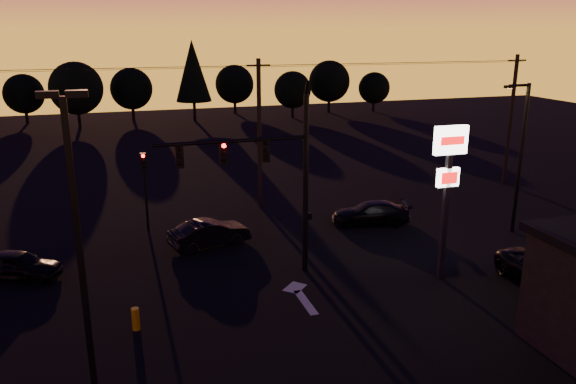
% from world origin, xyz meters
% --- Properties ---
extents(ground, '(120.00, 120.00, 0.00)m').
position_xyz_m(ground, '(0.00, 0.00, 0.00)').
color(ground, black).
rests_on(ground, ground).
extents(lane_arrow, '(1.20, 3.10, 0.01)m').
position_xyz_m(lane_arrow, '(0.50, 1.67, 0.01)').
color(lane_arrow, beige).
rests_on(lane_arrow, ground).
extents(traffic_signal_mast, '(6.79, 0.52, 8.58)m').
position_xyz_m(traffic_signal_mast, '(-0.10, 3.99, 4.94)').
color(traffic_signal_mast, black).
rests_on(traffic_signal_mast, ground).
extents(secondary_signal, '(0.30, 0.31, 4.35)m').
position_xyz_m(secondary_signal, '(-5.00, 11.49, 2.86)').
color(secondary_signal, black).
rests_on(secondary_signal, ground).
extents(parking_lot_light, '(1.25, 0.30, 9.14)m').
position_xyz_m(parking_lot_light, '(-7.50, -3.00, 5.27)').
color(parking_lot_light, black).
rests_on(parking_lot_light, ground).
extents(pylon_sign, '(1.50, 0.28, 6.80)m').
position_xyz_m(pylon_sign, '(7.00, 1.50, 4.91)').
color(pylon_sign, black).
rests_on(pylon_sign, ground).
extents(streetlight, '(1.55, 0.35, 8.00)m').
position_xyz_m(streetlight, '(13.91, 5.50, 4.42)').
color(streetlight, black).
rests_on(streetlight, ground).
extents(utility_pole_1, '(1.40, 0.26, 9.00)m').
position_xyz_m(utility_pole_1, '(2.00, 14.00, 4.59)').
color(utility_pole_1, black).
rests_on(utility_pole_1, ground).
extents(utility_pole_2, '(1.40, 0.26, 9.00)m').
position_xyz_m(utility_pole_2, '(20.00, 14.00, 4.59)').
color(utility_pole_2, black).
rests_on(utility_pole_2, ground).
extents(power_wires, '(36.00, 1.22, 0.07)m').
position_xyz_m(power_wires, '(2.00, 14.00, 8.57)').
color(power_wires, black).
rests_on(power_wires, ground).
extents(bollard, '(0.29, 0.29, 0.86)m').
position_xyz_m(bollard, '(-6.15, 0.84, 0.43)').
color(bollard, '#AB7E06').
rests_on(bollard, ground).
extents(tree_1, '(4.54, 4.54, 5.71)m').
position_xyz_m(tree_1, '(-16.00, 53.00, 3.43)').
color(tree_1, black).
rests_on(tree_1, ground).
extents(tree_2, '(5.77, 5.78, 7.26)m').
position_xyz_m(tree_2, '(-10.00, 48.00, 4.37)').
color(tree_2, black).
rests_on(tree_2, ground).
extents(tree_3, '(4.95, 4.95, 6.22)m').
position_xyz_m(tree_3, '(-4.00, 52.00, 3.75)').
color(tree_3, black).
rests_on(tree_3, ground).
extents(tree_4, '(4.18, 4.18, 9.50)m').
position_xyz_m(tree_4, '(3.00, 49.00, 5.93)').
color(tree_4, black).
rests_on(tree_4, ground).
extents(tree_5, '(4.95, 4.95, 6.22)m').
position_xyz_m(tree_5, '(9.00, 54.00, 3.75)').
color(tree_5, black).
rests_on(tree_5, ground).
extents(tree_6, '(4.54, 4.54, 5.71)m').
position_xyz_m(tree_6, '(15.00, 48.00, 3.43)').
color(tree_6, black).
rests_on(tree_6, ground).
extents(tree_7, '(5.36, 5.36, 6.74)m').
position_xyz_m(tree_7, '(21.00, 51.00, 4.06)').
color(tree_7, black).
rests_on(tree_7, ground).
extents(tree_8, '(4.12, 4.12, 5.19)m').
position_xyz_m(tree_8, '(27.00, 50.00, 3.12)').
color(tree_8, black).
rests_on(tree_8, ground).
extents(car_left, '(4.05, 2.90, 1.28)m').
position_xyz_m(car_left, '(-10.90, 6.91, 0.64)').
color(car_left, black).
rests_on(car_left, ground).
extents(car_mid, '(4.32, 2.43, 1.35)m').
position_xyz_m(car_mid, '(-2.13, 8.31, 0.67)').
color(car_mid, black).
rests_on(car_mid, ground).
extents(car_right, '(4.67, 2.74, 1.27)m').
position_xyz_m(car_right, '(7.13, 8.95, 0.64)').
color(car_right, black).
rests_on(car_right, ground).
extents(suv_parked, '(2.67, 5.29, 1.43)m').
position_xyz_m(suv_parked, '(10.72, -1.00, 0.72)').
color(suv_parked, black).
rests_on(suv_parked, ground).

